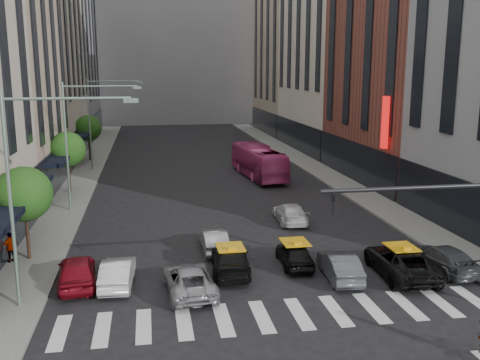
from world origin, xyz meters
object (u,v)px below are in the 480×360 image
bus (258,162)px  streetlamp_mid (80,129)px  car_white_front (118,272)px  taxi_left (230,260)px  streetlamp_near (33,172)px  streetlamp_far (99,112)px  pedestrian_far (11,247)px  taxi_center (295,254)px  car_red (77,271)px

bus → streetlamp_mid: bearing=28.9°
car_white_front → taxi_left: (5.47, 0.66, 0.01)m
streetlamp_near → car_white_front: bearing=31.2°
streetlamp_far → pedestrian_far: 26.98m
streetlamp_near → pedestrian_far: 7.91m
taxi_center → bus: 23.35m
taxi_left → car_white_front: bearing=12.5°
pedestrian_far → car_white_front: bearing=101.9°
streetlamp_near → streetlamp_mid: size_ratio=1.00×
bus → pedestrian_far: bearing=44.3°
streetlamp_mid → taxi_center: bearing=-47.6°
taxi_left → car_red: bearing=8.2°
streetlamp_mid → pedestrian_far: 11.79m
taxi_center → pedestrian_far: bearing=-7.9°
car_red → taxi_center: 10.81m
streetlamp_mid → car_red: 14.81m
streetlamp_far → bus: 16.57m
bus → streetlamp_near: bearing=55.1°
streetlamp_near → streetlamp_far: (0.00, 32.00, 0.00)m
streetlamp_mid → taxi_left: 16.80m
streetlamp_far → taxi_left: bearing=-73.9°
taxi_left → bus: bearing=-99.4°
streetlamp_far → streetlamp_near: bearing=-90.0°
car_red → bus: bus is taller
car_white_front → taxi_center: car_white_front is taller
car_red → car_white_front: (1.88, -0.33, -0.07)m
taxi_center → pedestrian_far: (-14.50, 2.69, 0.32)m
streetlamp_near → car_red: bearing=61.8°
car_red → taxi_center: car_red is taller
streetlamp_near → streetlamp_mid: (0.00, 16.00, 0.00)m
car_white_front → bus: bus is taller
car_white_front → car_red: bearing=-6.5°
bus → pedestrian_far: (-17.39, -20.46, -0.53)m
taxi_center → taxi_left: bearing=9.5°
streetlamp_far → pedestrian_far: (-2.56, -26.39, -4.95)m
streetlamp_near → taxi_center: 13.38m
streetlamp_mid → car_red: streetlamp_mid is taller
taxi_center → car_white_front: bearing=9.5°
streetlamp_near → car_red: size_ratio=2.12×
streetlamp_near → taxi_center: streetlamp_near is taller
car_red → taxi_left: bearing=176.4°
car_white_front → taxi_center: 8.96m
car_red → taxi_center: size_ratio=1.15×
taxi_left → streetlamp_mid: bearing=-52.2°
pedestrian_far → streetlamp_far: bearing=-139.7°
streetlamp_mid → taxi_left: (8.51, -13.50, -5.24)m
car_red → pedestrian_far: bearing=-49.0°
taxi_left → bus: bus is taller
taxi_center → streetlamp_mid: bearing=-45.0°
streetlamp_near → bus: bearing=60.4°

